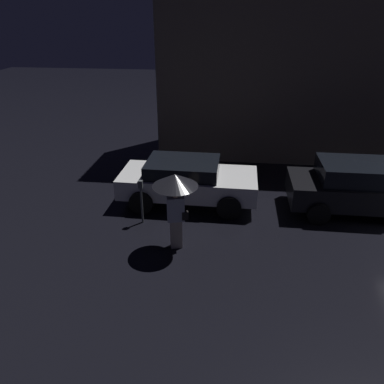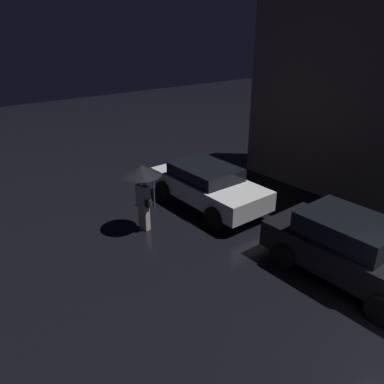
{
  "view_description": "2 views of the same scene",
  "coord_description": "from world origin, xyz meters",
  "px_view_note": "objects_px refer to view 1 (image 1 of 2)",
  "views": [
    {
      "loc": [
        -6.06,
        -9.09,
        5.48
      ],
      "look_at": [
        -7.14,
        0.12,
        0.96
      ],
      "focal_mm": 35.0,
      "sensor_mm": 36.0,
      "label": 1
    },
    {
      "loc": [
        1.08,
        -6.2,
        5.53
      ],
      "look_at": [
        -6.94,
        0.29,
        0.96
      ],
      "focal_mm": 35.0,
      "sensor_mm": 36.0,
      "label": 2
    }
  ],
  "objects_px": {
    "parked_car_white": "(187,180)",
    "parking_meter": "(141,197)",
    "parked_car_black": "(357,187)",
    "pedestrian_with_umbrella": "(175,189)"
  },
  "relations": [
    {
      "from": "parked_car_white",
      "to": "parking_meter",
      "type": "relative_size",
      "value": 3.21
    },
    {
      "from": "parked_car_white",
      "to": "parked_car_black",
      "type": "height_order",
      "value": "parked_car_black"
    },
    {
      "from": "parking_meter",
      "to": "parked_car_white",
      "type": "bearing_deg",
      "value": 52.14
    },
    {
      "from": "parked_car_black",
      "to": "pedestrian_with_umbrella",
      "type": "bearing_deg",
      "value": -153.35
    },
    {
      "from": "pedestrian_with_umbrella",
      "to": "parking_meter",
      "type": "relative_size",
      "value": 1.55
    },
    {
      "from": "parked_car_white",
      "to": "parked_car_black",
      "type": "bearing_deg",
      "value": 0.35
    },
    {
      "from": "parked_car_black",
      "to": "pedestrian_with_umbrella",
      "type": "xyz_separation_m",
      "value": [
        -5.0,
        -2.49,
        0.84
      ]
    },
    {
      "from": "parked_car_white",
      "to": "parked_car_black",
      "type": "relative_size",
      "value": 1.05
    },
    {
      "from": "parked_car_white",
      "to": "parking_meter",
      "type": "distance_m",
      "value": 1.8
    },
    {
      "from": "parked_car_black",
      "to": "parking_meter",
      "type": "height_order",
      "value": "parked_car_black"
    }
  ]
}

